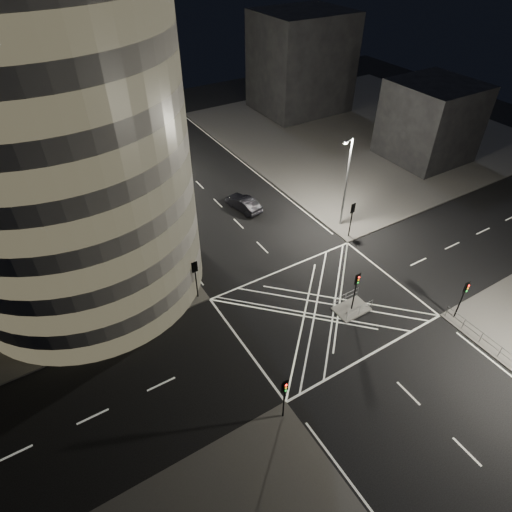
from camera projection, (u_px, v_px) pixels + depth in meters
ground at (322, 307)px, 37.49m from camera, size 120.00×120.00×0.00m
sidewalk_far_right at (362, 131)px, 66.95m from camera, size 42.00×42.00×0.15m
central_island at (351, 309)px, 37.25m from camera, size 3.00×2.00×0.15m
building_right_far at (301, 62)px, 69.55m from camera, size 14.00×12.00×15.00m
building_right_near at (430, 121)px, 56.86m from camera, size 10.00×10.00×10.00m
building_far_end at (84, 54)px, 68.57m from camera, size 18.00×8.00×18.00m
tree_a at (163, 245)px, 35.97m from camera, size 5.05×5.05×7.91m
tree_b at (139, 211)px, 39.90m from camera, size 4.47×4.47×7.65m
tree_c at (120, 186)px, 44.06m from camera, size 4.40×4.40×7.32m
tree_d at (102, 158)px, 47.65m from camera, size 5.68×5.68×8.65m
tree_e at (90, 145)px, 52.15m from camera, size 4.17×4.17×6.95m
traffic_signal_fl at (195, 273)px, 36.61m from camera, size 0.55×0.22×4.00m
traffic_signal_nl at (284, 393)px, 27.61m from camera, size 0.55×0.22×4.00m
traffic_signal_fr at (352, 214)px, 43.68m from camera, size 0.55×0.22×4.00m
traffic_signal_nr at (464, 294)px, 34.68m from camera, size 0.55×0.22×4.00m
traffic_signal_island at (356, 285)px, 35.45m from camera, size 0.55×0.22×4.00m
street_lamp_left_near at (161, 221)px, 38.13m from camera, size 1.25×0.25×10.00m
street_lamp_left_far at (104, 146)px, 50.05m from camera, size 1.25×0.25×10.00m
street_lamp_right_far at (346, 181)px, 43.73m from camera, size 1.25×0.25×10.00m
railing_near_right at (510, 359)px, 32.34m from camera, size 0.06×11.70×1.10m
railing_island_south at (359, 310)px, 36.26m from camera, size 2.80×0.06×1.10m
railing_island_north at (346, 298)px, 37.45m from camera, size 2.80×0.06×1.10m
sedan at (243, 203)px, 49.16m from camera, size 2.60×5.12×1.61m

